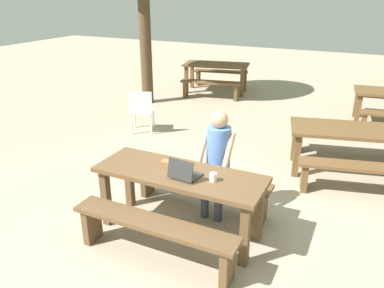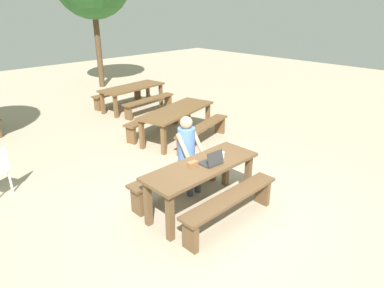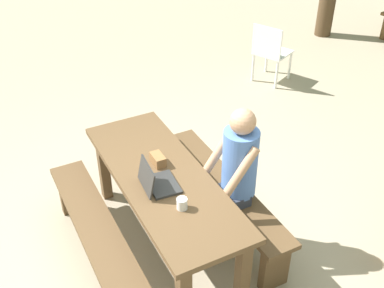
{
  "view_description": "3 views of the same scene",
  "coord_description": "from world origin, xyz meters",
  "px_view_note": "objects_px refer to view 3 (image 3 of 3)",
  "views": [
    {
      "loc": [
        1.77,
        -3.34,
        2.65
      ],
      "look_at": [
        0.03,
        0.25,
        1.02
      ],
      "focal_mm": 35.72,
      "sensor_mm": 36.0,
      "label": 1
    },
    {
      "loc": [
        -3.31,
        -3.18,
        3.0
      ],
      "look_at": [
        0.03,
        0.25,
        1.02
      ],
      "focal_mm": 31.7,
      "sensor_mm": 36.0,
      "label": 2
    },
    {
      "loc": [
        2.77,
        -1.16,
        3.13
      ],
      "look_at": [
        0.03,
        0.25,
        1.02
      ],
      "focal_mm": 44.59,
      "sensor_mm": 36.0,
      "label": 3
    }
  ],
  "objects_px": {
    "laptop": "(156,181)",
    "person_seated": "(235,170)",
    "small_pouch": "(158,160)",
    "picnic_table_front": "(163,188)",
    "plastic_chair": "(270,52)",
    "coffee_mug": "(182,204)"
  },
  "relations": [
    {
      "from": "laptop",
      "to": "plastic_chair",
      "type": "height_order",
      "value": "laptop"
    },
    {
      "from": "picnic_table_front",
      "to": "person_seated",
      "type": "xyz_separation_m",
      "value": [
        0.23,
        0.54,
        0.14
      ]
    },
    {
      "from": "picnic_table_front",
      "to": "small_pouch",
      "type": "bearing_deg",
      "value": 167.47
    },
    {
      "from": "plastic_chair",
      "to": "coffee_mug",
      "type": "bearing_deg",
      "value": 109.65
    },
    {
      "from": "picnic_table_front",
      "to": "laptop",
      "type": "bearing_deg",
      "value": -41.9
    },
    {
      "from": "laptop",
      "to": "small_pouch",
      "type": "distance_m",
      "value": 0.3
    },
    {
      "from": "small_pouch",
      "to": "person_seated",
      "type": "relative_size",
      "value": 0.11
    },
    {
      "from": "laptop",
      "to": "small_pouch",
      "type": "height_order",
      "value": "laptop"
    },
    {
      "from": "person_seated",
      "to": "small_pouch",
      "type": "bearing_deg",
      "value": -127.33
    },
    {
      "from": "laptop",
      "to": "small_pouch",
      "type": "relative_size",
      "value": 2.08
    },
    {
      "from": "coffee_mug",
      "to": "person_seated",
      "type": "bearing_deg",
      "value": 108.28
    },
    {
      "from": "picnic_table_front",
      "to": "laptop",
      "type": "relative_size",
      "value": 6.0
    },
    {
      "from": "picnic_table_front",
      "to": "person_seated",
      "type": "bearing_deg",
      "value": 67.41
    },
    {
      "from": "small_pouch",
      "to": "laptop",
      "type": "bearing_deg",
      "value": -26.27
    },
    {
      "from": "picnic_table_front",
      "to": "small_pouch",
      "type": "xyz_separation_m",
      "value": [
        -0.16,
        0.04,
        0.17
      ]
    },
    {
      "from": "coffee_mug",
      "to": "small_pouch",
      "type": "bearing_deg",
      "value": 173.5
    },
    {
      "from": "small_pouch",
      "to": "coffee_mug",
      "type": "bearing_deg",
      "value": -6.5
    },
    {
      "from": "laptop",
      "to": "plastic_chair",
      "type": "relative_size",
      "value": 0.37
    },
    {
      "from": "laptop",
      "to": "person_seated",
      "type": "relative_size",
      "value": 0.24
    },
    {
      "from": "picnic_table_front",
      "to": "plastic_chair",
      "type": "height_order",
      "value": "plastic_chair"
    },
    {
      "from": "picnic_table_front",
      "to": "plastic_chair",
      "type": "bearing_deg",
      "value": 129.92
    },
    {
      "from": "picnic_table_front",
      "to": "person_seated",
      "type": "distance_m",
      "value": 0.61
    }
  ]
}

